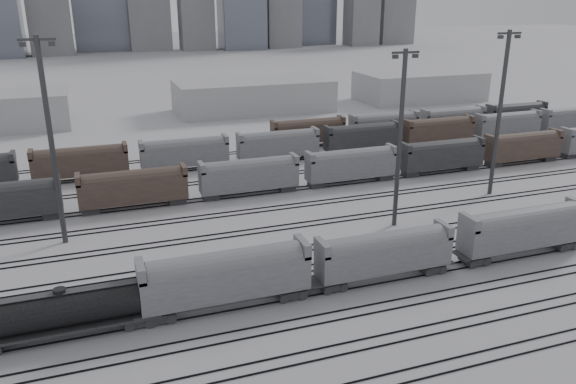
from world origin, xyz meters
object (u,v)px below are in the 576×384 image
object	(u,v)px
tank_car_b	(62,311)
hopper_car_c	(523,227)
hopper_car_a	(226,274)
hopper_car_b	(384,252)
light_mast_c	(400,136)

from	to	relation	value
tank_car_b	hopper_car_c	size ratio (longest dim) A/B	1.17
hopper_car_a	hopper_car_c	xyz separation A→B (m)	(34.99, 0.00, -0.09)
hopper_car_a	hopper_car_b	distance (m)	17.02
hopper_car_b	light_mast_c	world-z (taller)	light_mast_c
tank_car_b	light_mast_c	xyz separation A→B (m)	(40.50, 13.00, 9.40)
hopper_car_b	light_mast_c	distance (m)	17.97
light_mast_c	hopper_car_a	bearing A→B (deg)	-153.25
tank_car_b	hopper_car_b	world-z (taller)	hopper_car_b
tank_car_b	light_mast_c	bearing A→B (deg)	17.80
tank_car_b	hopper_car_b	size ratio (longest dim) A/B	1.25
hopper_car_b	hopper_car_c	distance (m)	17.98
hopper_car_c	light_mast_c	xyz separation A→B (m)	(-9.19, 13.00, 8.55)
hopper_car_c	hopper_car_b	bearing A→B (deg)	180.00
hopper_car_a	light_mast_c	bearing A→B (deg)	26.75
hopper_car_c	light_mast_c	distance (m)	18.07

